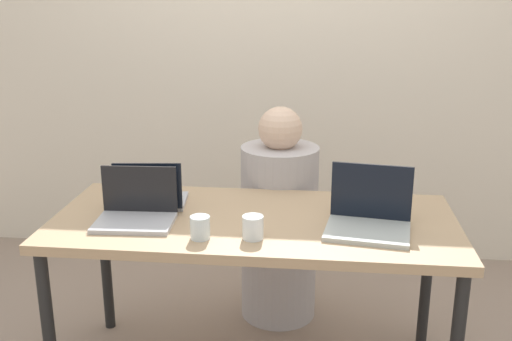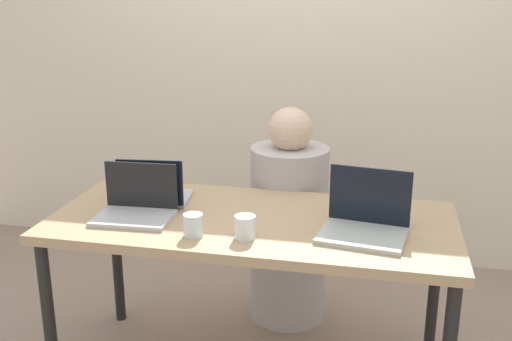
{
  "view_description": "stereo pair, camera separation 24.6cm",
  "coord_description": "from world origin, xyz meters",
  "px_view_note": "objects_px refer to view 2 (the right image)",
  "views": [
    {
      "loc": [
        0.26,
        -2.27,
        1.65
      ],
      "look_at": [
        0.0,
        0.07,
        0.93
      ],
      "focal_mm": 42.0,
      "sensor_mm": 36.0,
      "label": 1
    },
    {
      "loc": [
        0.5,
        -2.23,
        1.65
      ],
      "look_at": [
        0.0,
        0.07,
        0.93
      ],
      "focal_mm": 42.0,
      "sensor_mm": 36.0,
      "label": 2
    }
  ],
  "objects_px": {
    "laptop_back_left": "(155,192)",
    "water_glass_center": "(245,228)",
    "laptop_front_right": "(365,221)",
    "laptop_front_left": "(136,206)",
    "water_glass_left": "(193,227)",
    "person_at_center": "(289,227)"
  },
  "relations": [
    {
      "from": "person_at_center",
      "to": "water_glass_center",
      "type": "height_order",
      "value": "person_at_center"
    },
    {
      "from": "water_glass_left",
      "to": "person_at_center",
      "type": "bearing_deg",
      "value": 72.74
    },
    {
      "from": "person_at_center",
      "to": "laptop_front_right",
      "type": "height_order",
      "value": "person_at_center"
    },
    {
      "from": "laptop_front_right",
      "to": "laptop_front_left",
      "type": "relative_size",
      "value": 1.1
    },
    {
      "from": "person_at_center",
      "to": "water_glass_center",
      "type": "relative_size",
      "value": 12.46
    },
    {
      "from": "laptop_back_left",
      "to": "water_glass_center",
      "type": "relative_size",
      "value": 3.45
    },
    {
      "from": "laptop_back_left",
      "to": "water_glass_center",
      "type": "bearing_deg",
      "value": 141.95
    },
    {
      "from": "laptop_back_left",
      "to": "laptop_front_left",
      "type": "relative_size",
      "value": 0.96
    },
    {
      "from": "water_glass_center",
      "to": "water_glass_left",
      "type": "bearing_deg",
      "value": -173.47
    },
    {
      "from": "laptop_front_right",
      "to": "water_glass_center",
      "type": "xyz_separation_m",
      "value": [
        -0.44,
        -0.14,
        -0.01
      ]
    },
    {
      "from": "water_glass_center",
      "to": "laptop_front_left",
      "type": "bearing_deg",
      "value": 166.45
    },
    {
      "from": "laptop_front_left",
      "to": "water_glass_left",
      "type": "distance_m",
      "value": 0.32
    },
    {
      "from": "laptop_back_left",
      "to": "laptop_front_left",
      "type": "distance_m",
      "value": 0.18
    },
    {
      "from": "laptop_front_right",
      "to": "water_glass_left",
      "type": "bearing_deg",
      "value": -157.73
    },
    {
      "from": "laptop_back_left",
      "to": "laptop_front_left",
      "type": "xyz_separation_m",
      "value": [
        -0.01,
        -0.18,
        -0.0
      ]
    },
    {
      "from": "laptop_front_right",
      "to": "laptop_front_left",
      "type": "bearing_deg",
      "value": -170.6
    },
    {
      "from": "laptop_front_right",
      "to": "laptop_back_left",
      "type": "bearing_deg",
      "value": 178.29
    },
    {
      "from": "laptop_front_left",
      "to": "water_glass_center",
      "type": "xyz_separation_m",
      "value": [
        0.48,
        -0.12,
        -0.01
      ]
    },
    {
      "from": "laptop_back_left",
      "to": "water_glass_left",
      "type": "height_order",
      "value": "laptop_back_left"
    },
    {
      "from": "laptop_back_left",
      "to": "water_glass_center",
      "type": "xyz_separation_m",
      "value": [
        0.47,
        -0.29,
        -0.01
      ]
    },
    {
      "from": "person_at_center",
      "to": "laptop_front_left",
      "type": "relative_size",
      "value": 3.48
    },
    {
      "from": "laptop_front_left",
      "to": "water_glass_left",
      "type": "bearing_deg",
      "value": -28.57
    }
  ]
}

